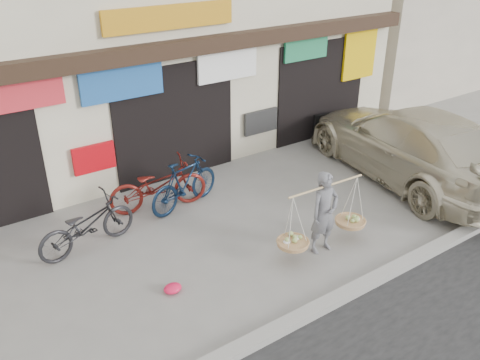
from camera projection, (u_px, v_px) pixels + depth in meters
ground at (266, 242)px, 9.67m from camera, size 70.00×70.00×0.00m
kerb at (341, 296)px, 8.18m from camera, size 70.00×0.25×0.12m
shophouse_block at (116, 11)px, 12.83m from camera, size 14.00×6.32×7.00m
street_vendor at (324, 216)px, 9.14m from camera, size 1.92×0.62×1.58m
bike_0 at (87, 225)px, 9.28m from camera, size 1.99×0.97×1.00m
bike_1 at (185, 184)px, 10.65m from camera, size 1.90×0.96×1.10m
bike_2 at (158, 185)px, 10.60m from camera, size 2.17×1.14×1.08m
suv at (410, 143)px, 11.85m from camera, size 3.28×6.12×1.69m
red_bag at (173, 288)px, 8.34m from camera, size 0.31×0.25×0.14m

